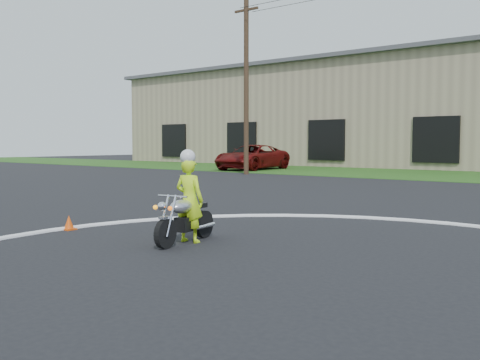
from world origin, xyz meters
The scene contains 5 objects.
ground centered at (0.00, 0.00, 0.00)m, with size 120.00×120.00×0.00m, color black.
primary_motorcycle centered at (-3.00, 3.83, 0.44)m, with size 0.60×1.72×0.91m.
rider_primary_grp centered at (-3.01, 3.96, 0.81)m, with size 0.61×0.45×1.68m.
pickup_grp centered at (-17.91, 25.37, 0.83)m, with size 3.17×6.17×1.66m.
warehouse centered at (-18.00, 39.99, 4.16)m, with size 41.00×17.00×8.30m.
Camera 1 is at (3.69, -2.95, 1.80)m, focal length 40.00 mm.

